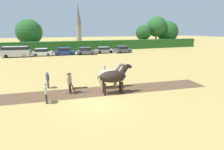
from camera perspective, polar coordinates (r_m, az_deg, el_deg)
name	(u,v)px	position (r m, az deg, el deg)	size (l,w,h in m)	color
ground_plane	(99,103)	(12.89, -4.15, -9.09)	(240.00, 240.00, 0.00)	#A88E4C
plowed_furrow_strip	(66,94)	(15.02, -14.84, -6.04)	(25.46, 2.51, 0.01)	brown
hedgerow	(62,46)	(44.39, -16.13, 8.93)	(79.96, 1.82, 2.48)	#286023
tree_far_left	(29,32)	(48.32, -25.46, 12.53)	(6.20, 6.20, 7.71)	brown
tree_left	(143,33)	(53.51, 10.21, 13.42)	(4.47, 4.47, 6.56)	#4C3823
tree_center_left	(157,27)	(57.14, 14.36, 15.05)	(6.11, 6.11, 9.16)	#423323
tree_center	(167,32)	(59.61, 17.65, 13.24)	(6.57, 6.57, 7.77)	#423323
church_spire	(78,21)	(83.52, -10.97, 16.79)	(2.58, 2.58, 16.77)	gray
draft_horse_lead_left	(114,76)	(14.32, 0.68, -0.47)	(2.91, 1.25, 2.52)	black
draft_horse_lead_right	(110,74)	(15.76, -0.71, 0.39)	(2.67, 1.12, 2.38)	#B2A38E
plow	(81,89)	(14.94, -9.94, -4.60)	(1.54, 0.50, 1.13)	#4C331E
farmer_at_plow	(70,81)	(14.81, -13.70, -2.06)	(0.44, 0.62, 1.75)	#38332D
farmer_beside_team	(104,72)	(17.96, -2.49, 1.08)	(0.23, 0.67, 1.68)	#4C4C4C
farmer_onlooker_left	(46,91)	(13.36, -20.83, -5.05)	(0.21, 0.64, 1.57)	#38332D
farmer_onlooker_right	(48,79)	(16.75, -20.31, -1.17)	(0.31, 0.62, 1.55)	#4C4C4C
parked_van	(16,52)	(38.69, -28.86, 6.69)	(5.21, 2.49, 2.07)	#BCBCC1
parked_car_left	(42,52)	(38.33, -21.79, 6.89)	(4.12, 2.48, 1.53)	silver
parked_car_center_left	(64,51)	(38.30, -15.27, 7.43)	(4.21, 1.98, 1.55)	navy
parked_car_center	(86,51)	(38.09, -8.52, 7.74)	(4.19, 2.47, 1.56)	#565B66
parked_car_center_right	(104,50)	(40.09, -2.64, 8.13)	(4.11, 1.84, 1.42)	#9E9EA8
parked_car_right	(123,49)	(40.74, 3.59, 8.32)	(3.95, 2.05, 1.58)	#565B66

